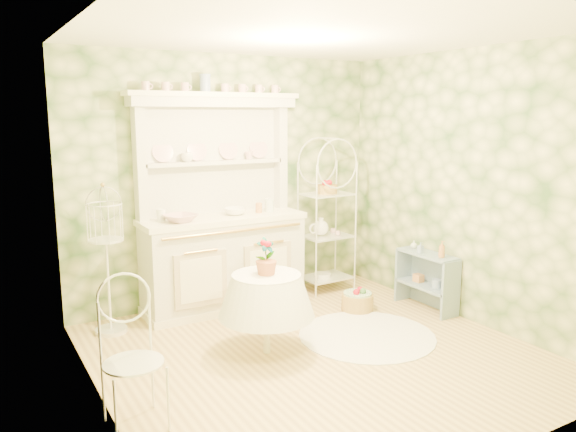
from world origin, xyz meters
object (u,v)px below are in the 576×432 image
cafe_chair (133,358)px  round_table (267,318)px  kitchen_dresser (222,203)px  side_shelf (426,280)px  birdcage_stand (107,262)px  bakers_rack (327,214)px  floor_basket (357,300)px

cafe_chair → round_table: bearing=36.3°
kitchen_dresser → cafe_chair: kitchen_dresser is taller
side_shelf → birdcage_stand: 3.28m
cafe_chair → side_shelf: bearing=24.4°
birdcage_stand → side_shelf: bearing=-18.5°
bakers_rack → birdcage_stand: (-2.54, -0.07, -0.21)m
cafe_chair → floor_basket: bearing=33.6°
round_table → birdcage_stand: bearing=132.3°
cafe_chair → birdcage_stand: size_ratio=0.69×
round_table → cafe_chair: size_ratio=0.66×
cafe_chair → kitchen_dresser: bearing=63.6°
birdcage_stand → kitchen_dresser: bearing=4.5°
round_table → cafe_chair: bearing=-155.8°
kitchen_dresser → floor_basket: (1.18, -0.81, -1.03)m
side_shelf → floor_basket: size_ratio=2.04×
cafe_chair → bakers_rack: bearing=45.4°
kitchen_dresser → cafe_chair: (-1.48, -1.86, -0.66)m
kitchen_dresser → bakers_rack: size_ratio=1.25×
floor_basket → side_shelf: bearing=-25.5°
cafe_chair → floor_basket: size_ratio=2.73×
cafe_chair → floor_basket: cafe_chair is taller
bakers_rack → cafe_chair: size_ratio=1.88×
side_shelf → birdcage_stand: (-3.09, 1.03, 0.39)m
kitchen_dresser → side_shelf: 2.33m
bakers_rack → floor_basket: size_ratio=5.12×
kitchen_dresser → birdcage_stand: kitchen_dresser is taller
kitchen_dresser → birdcage_stand: size_ratio=1.63×
bakers_rack → side_shelf: bearing=-65.9°
round_table → side_shelf: bearing=3.9°
floor_basket → bakers_rack: bearing=80.9°
side_shelf → cafe_chair: cafe_chair is taller
kitchen_dresser → round_table: (-0.16, -1.27, -0.82)m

